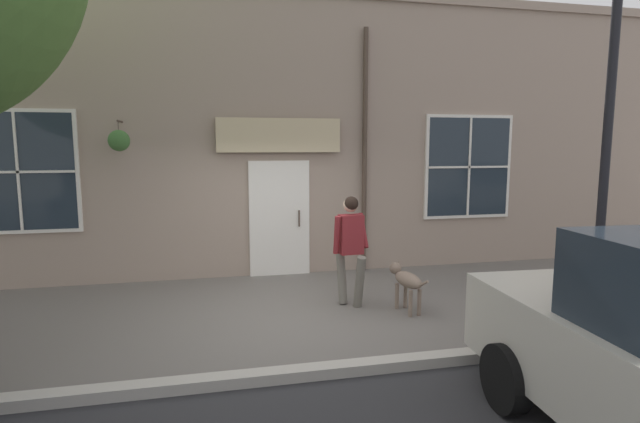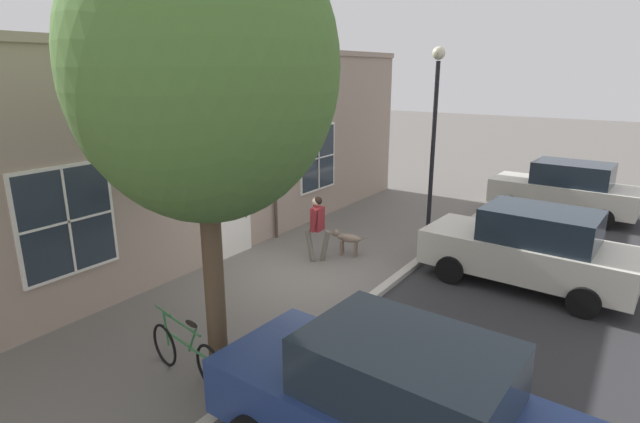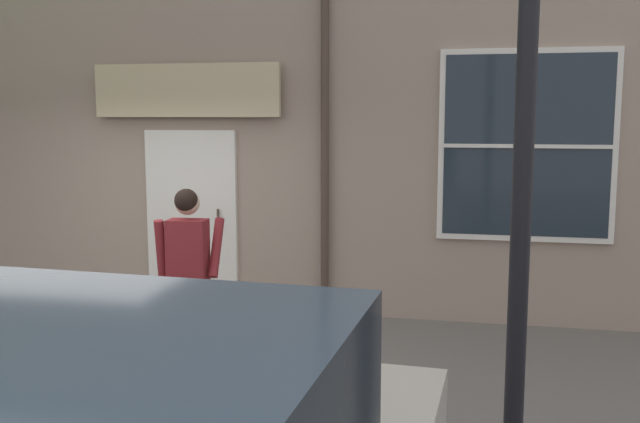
{
  "view_description": "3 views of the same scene",
  "coord_description": "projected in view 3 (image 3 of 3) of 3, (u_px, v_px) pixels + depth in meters",
  "views": [
    {
      "loc": [
        6.77,
        -1.0,
        2.39
      ],
      "look_at": [
        -0.31,
        0.6,
        1.41
      ],
      "focal_mm": 28.0,
      "sensor_mm": 36.0,
      "label": 1
    },
    {
      "loc": [
        6.32,
        -8.53,
        4.56
      ],
      "look_at": [
        0.18,
        0.64,
        1.41
      ],
      "focal_mm": 28.0,
      "sensor_mm": 36.0,
      "label": 2
    },
    {
      "loc": [
        5.61,
        3.42,
        2.27
      ],
      "look_at": [
        -0.6,
        2.12,
        1.41
      ],
      "focal_mm": 40.0,
      "sensor_mm": 36.0,
      "label": 3
    }
  ],
  "objects": [
    {
      "name": "pedestrian_walking",
      "position": [
        188.0,
        263.0,
        6.26
      ],
      "size": [
        0.62,
        0.55,
        1.65
      ],
      "color": "#6B665B",
      "rests_on": "ground_plane"
    },
    {
      "name": "dog_on_leash",
      "position": [
        253.0,
        340.0,
        5.78
      ],
      "size": [
        1.03,
        0.32,
        0.67
      ],
      "color": "#7F6B5B",
      "rests_on": "ground_plane"
    },
    {
      "name": "ground_plane",
      "position": [
        77.0,
        368.0,
        6.44
      ],
      "size": [
        90.0,
        90.0,
        0.0
      ],
      "primitive_type": "plane",
      "color": "#66605B"
    },
    {
      "name": "storefront_facade",
      "position": [
        174.0,
        90.0,
        8.37
      ],
      "size": [
        0.95,
        18.0,
        5.13
      ],
      "color": "gray",
      "rests_on": "ground_plane"
    }
  ]
}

